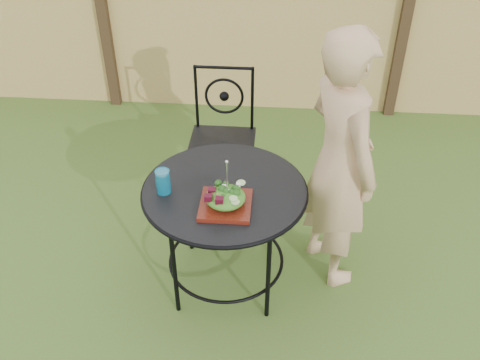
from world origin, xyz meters
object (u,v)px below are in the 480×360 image
at_px(patio_chair, 223,134).
at_px(patio_table, 225,208).
at_px(diner, 339,163).
at_px(salad_plate, 226,205).

bearing_deg(patio_chair, patio_table, -83.03).
relative_size(diner, salad_plate, 5.93).
height_order(patio_chair, salad_plate, patio_chair).
bearing_deg(patio_table, salad_plate, -82.27).
xyz_separation_m(patio_chair, diner, (0.74, -0.72, 0.30)).
bearing_deg(patio_table, patio_chair, 96.97).
bearing_deg(patio_chair, diner, -44.33).
relative_size(patio_chair, diner, 0.59).
height_order(patio_table, salad_plate, salad_plate).
distance_m(patio_chair, diner, 1.08).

